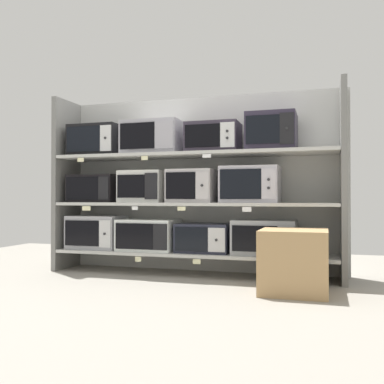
{
  "coord_description": "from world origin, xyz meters",
  "views": [
    {
      "loc": [
        1.22,
        -4.04,
        0.73
      ],
      "look_at": [
        0.0,
        0.0,
        0.78
      ],
      "focal_mm": 41.39,
      "sensor_mm": 36.0,
      "label": 1
    }
  ],
  "objects_px": {
    "microwave_5": "(144,187)",
    "microwave_8": "(96,141)",
    "microwave_4": "(95,189)",
    "microwave_10": "(213,138)",
    "shipping_carton": "(294,261)",
    "microwave_1": "(149,235)",
    "microwave_7": "(251,185)",
    "microwave_9": "(153,138)",
    "microwave_0": "(97,232)",
    "microwave_6": "(193,186)",
    "microwave_11": "(272,132)",
    "microwave_2": "(204,238)",
    "microwave_3": "(264,237)"
  },
  "relations": [
    {
      "from": "microwave_5",
      "to": "microwave_8",
      "type": "distance_m",
      "value": 0.71
    },
    {
      "from": "microwave_4",
      "to": "microwave_10",
      "type": "distance_m",
      "value": 1.33
    },
    {
      "from": "shipping_carton",
      "to": "microwave_1",
      "type": "bearing_deg",
      "value": 158.85
    },
    {
      "from": "microwave_8",
      "to": "microwave_7",
      "type": "bearing_deg",
      "value": -0.0
    },
    {
      "from": "microwave_9",
      "to": "microwave_0",
      "type": "bearing_deg",
      "value": 180.0
    },
    {
      "from": "microwave_7",
      "to": "microwave_6",
      "type": "bearing_deg",
      "value": 179.99
    },
    {
      "from": "microwave_4",
      "to": "shipping_carton",
      "type": "relative_size",
      "value": 0.98
    },
    {
      "from": "microwave_6",
      "to": "microwave_10",
      "type": "height_order",
      "value": "microwave_10"
    },
    {
      "from": "microwave_8",
      "to": "shipping_carton",
      "type": "xyz_separation_m",
      "value": [
        2.01,
        -0.55,
        -1.07
      ]
    },
    {
      "from": "microwave_4",
      "to": "microwave_8",
      "type": "height_order",
      "value": "microwave_8"
    },
    {
      "from": "microwave_6",
      "to": "microwave_11",
      "type": "relative_size",
      "value": 0.99
    },
    {
      "from": "microwave_0",
      "to": "microwave_4",
      "type": "xyz_separation_m",
      "value": [
        -0.02,
        -0.0,
        0.44
      ]
    },
    {
      "from": "microwave_2",
      "to": "microwave_9",
      "type": "bearing_deg",
      "value": 179.98
    },
    {
      "from": "microwave_5",
      "to": "microwave_1",
      "type": "bearing_deg",
      "value": -0.4
    },
    {
      "from": "microwave_1",
      "to": "shipping_carton",
      "type": "relative_size",
      "value": 1.09
    },
    {
      "from": "microwave_0",
      "to": "shipping_carton",
      "type": "relative_size",
      "value": 1.05
    },
    {
      "from": "microwave_0",
      "to": "microwave_1",
      "type": "distance_m",
      "value": 0.57
    },
    {
      "from": "microwave_1",
      "to": "microwave_3",
      "type": "height_order",
      "value": "microwave_3"
    },
    {
      "from": "microwave_1",
      "to": "microwave_4",
      "type": "distance_m",
      "value": 0.75
    },
    {
      "from": "microwave_4",
      "to": "microwave_11",
      "type": "height_order",
      "value": "microwave_11"
    },
    {
      "from": "microwave_8",
      "to": "microwave_9",
      "type": "distance_m",
      "value": 0.62
    },
    {
      "from": "microwave_3",
      "to": "microwave_4",
      "type": "distance_m",
      "value": 1.78
    },
    {
      "from": "microwave_8",
      "to": "microwave_11",
      "type": "bearing_deg",
      "value": 0.01
    },
    {
      "from": "microwave_10",
      "to": "microwave_11",
      "type": "xyz_separation_m",
      "value": [
        0.54,
        0.0,
        0.03
      ]
    },
    {
      "from": "microwave_5",
      "to": "microwave_9",
      "type": "bearing_deg",
      "value": -0.12
    },
    {
      "from": "microwave_8",
      "to": "microwave_2",
      "type": "bearing_deg",
      "value": 0.0
    },
    {
      "from": "microwave_4",
      "to": "microwave_5",
      "type": "bearing_deg",
      "value": 0.05
    },
    {
      "from": "microwave_8",
      "to": "shipping_carton",
      "type": "bearing_deg",
      "value": -15.38
    },
    {
      "from": "microwave_4",
      "to": "microwave_6",
      "type": "distance_m",
      "value": 1.04
    },
    {
      "from": "microwave_7",
      "to": "microwave_11",
      "type": "relative_size",
      "value": 1.19
    },
    {
      "from": "microwave_7",
      "to": "shipping_carton",
      "type": "relative_size",
      "value": 1.04
    },
    {
      "from": "microwave_0",
      "to": "microwave_10",
      "type": "distance_m",
      "value": 1.53
    },
    {
      "from": "microwave_1",
      "to": "microwave_5",
      "type": "bearing_deg",
      "value": 179.6
    },
    {
      "from": "microwave_5",
      "to": "shipping_carton",
      "type": "xyz_separation_m",
      "value": [
        1.48,
        -0.55,
        -0.6
      ]
    },
    {
      "from": "microwave_5",
      "to": "microwave_6",
      "type": "distance_m",
      "value": 0.51
    },
    {
      "from": "microwave_4",
      "to": "shipping_carton",
      "type": "distance_m",
      "value": 2.17
    },
    {
      "from": "microwave_0",
      "to": "shipping_carton",
      "type": "xyz_separation_m",
      "value": [
        2.0,
        -0.55,
        -0.14
      ]
    },
    {
      "from": "microwave_1",
      "to": "microwave_7",
      "type": "height_order",
      "value": "microwave_7"
    },
    {
      "from": "microwave_9",
      "to": "microwave_10",
      "type": "xyz_separation_m",
      "value": [
        0.61,
        -0.0,
        -0.02
      ]
    },
    {
      "from": "microwave_3",
      "to": "microwave_10",
      "type": "distance_m",
      "value": 1.04
    },
    {
      "from": "microwave_5",
      "to": "microwave_8",
      "type": "bearing_deg",
      "value": -179.96
    },
    {
      "from": "microwave_5",
      "to": "microwave_10",
      "type": "xyz_separation_m",
      "value": [
        0.71,
        -0.0,
        0.45
      ]
    },
    {
      "from": "microwave_6",
      "to": "microwave_7",
      "type": "xyz_separation_m",
      "value": [
        0.55,
        -0.0,
        0.01
      ]
    },
    {
      "from": "microwave_6",
      "to": "microwave_10",
      "type": "xyz_separation_m",
      "value": [
        0.2,
        0.0,
        0.45
      ]
    },
    {
      "from": "microwave_2",
      "to": "microwave_6",
      "type": "relative_size",
      "value": 1.15
    },
    {
      "from": "microwave_3",
      "to": "microwave_6",
      "type": "bearing_deg",
      "value": -179.98
    },
    {
      "from": "microwave_0",
      "to": "microwave_3",
      "type": "distance_m",
      "value": 1.7
    },
    {
      "from": "microwave_5",
      "to": "microwave_9",
      "type": "relative_size",
      "value": 0.77
    },
    {
      "from": "microwave_1",
      "to": "microwave_9",
      "type": "relative_size",
      "value": 0.97
    },
    {
      "from": "microwave_0",
      "to": "shipping_carton",
      "type": "height_order",
      "value": "microwave_0"
    }
  ]
}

